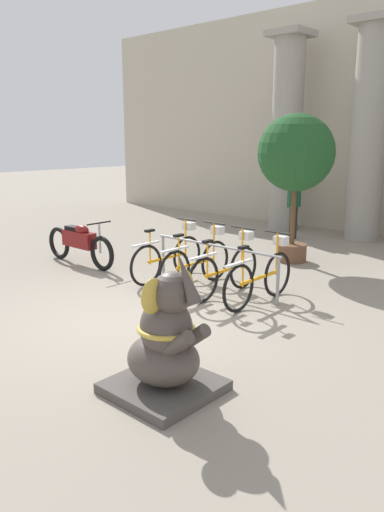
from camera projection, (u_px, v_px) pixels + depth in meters
name	position (u px, v px, depth m)	size (l,w,h in m)	color
ground_plane	(128.00, 320.00, 6.98)	(60.00, 60.00, 0.00)	gray
column_left	(287.00, 132.00, 13.33)	(1.02, 1.02, 5.16)	gray
column_middle	(369.00, 132.00, 11.85)	(1.02, 1.02, 5.16)	gray
bike_rack	(215.00, 256.00, 8.28)	(2.57, 0.05, 0.77)	gray
bicycle_0	(169.00, 256.00, 8.88)	(0.48, 1.76, 1.06)	black
bicycle_1	(197.00, 262.00, 8.47)	(0.48, 1.76, 1.06)	black
bicycle_2	(225.00, 269.00, 8.01)	(0.48, 1.76, 1.06)	black
bicycle_3	(260.00, 277.00, 7.60)	(0.48, 1.76, 1.06)	black
elephant_statue	(166.00, 345.00, 4.87)	(0.99, 0.99, 1.50)	#4C4742
motorcycle	(79.00, 242.00, 9.93)	(2.12, 0.55, 0.93)	black
person_pedestrian	(294.00, 200.00, 12.34)	(0.22, 0.47, 1.65)	#28282D
potted_tree	(296.00, 157.00, 9.83)	(1.52, 1.52, 2.96)	brown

